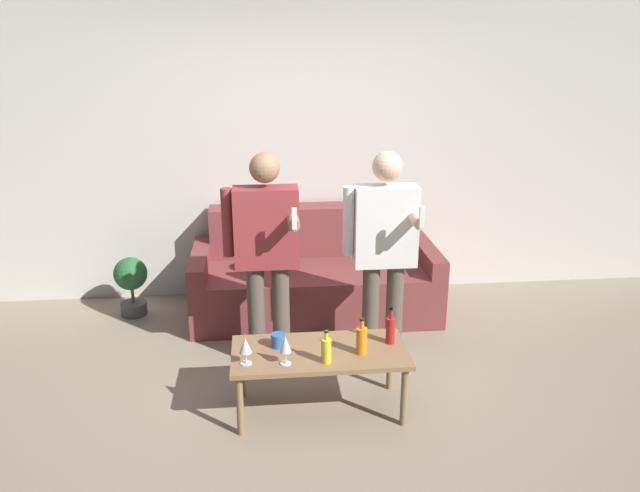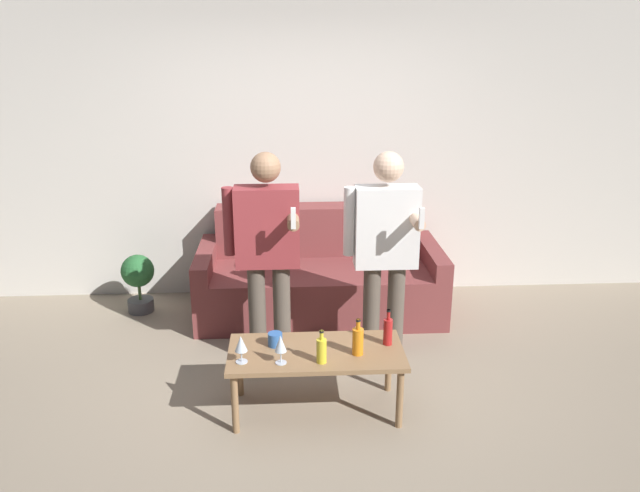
# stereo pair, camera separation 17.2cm
# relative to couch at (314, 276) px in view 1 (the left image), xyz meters

# --- Properties ---
(ground_plane) EXTENTS (16.00, 16.00, 0.00)m
(ground_plane) POSITION_rel_couch_xyz_m (-0.17, -1.55, -0.31)
(ground_plane) COLOR gray
(wall_back) EXTENTS (8.00, 0.06, 2.70)m
(wall_back) POSITION_rel_couch_xyz_m (-0.17, 0.47, 1.04)
(wall_back) COLOR silver
(wall_back) RESTS_ON ground_plane
(couch) EXTENTS (2.08, 0.94, 0.88)m
(couch) POSITION_rel_couch_xyz_m (0.00, 0.00, 0.00)
(couch) COLOR brown
(couch) RESTS_ON ground_plane
(coffee_table) EXTENTS (1.11, 0.52, 0.43)m
(coffee_table) POSITION_rel_couch_xyz_m (-0.11, -1.57, 0.07)
(coffee_table) COLOR #8E6B47
(coffee_table) RESTS_ON ground_plane
(bottle_orange) EXTENTS (0.06, 0.06, 0.24)m
(bottle_orange) POSITION_rel_couch_xyz_m (0.35, -1.51, 0.21)
(bottle_orange) COLOR #B21E1E
(bottle_orange) RESTS_ON coffee_table
(bottle_green) EXTENTS (0.07, 0.07, 0.24)m
(bottle_green) POSITION_rel_couch_xyz_m (0.15, -1.63, 0.21)
(bottle_green) COLOR orange
(bottle_green) RESTS_ON coffee_table
(bottle_dark) EXTENTS (0.06, 0.06, 0.21)m
(bottle_dark) POSITION_rel_couch_xyz_m (-0.08, -1.72, 0.20)
(bottle_dark) COLOR yellow
(bottle_dark) RESTS_ON coffee_table
(wine_glass_near) EXTENTS (0.08, 0.08, 0.17)m
(wine_glass_near) POSITION_rel_couch_xyz_m (-0.57, -1.69, 0.24)
(wine_glass_near) COLOR silver
(wine_glass_near) RESTS_ON coffee_table
(wine_glass_far) EXTENTS (0.07, 0.07, 0.19)m
(wine_glass_far) POSITION_rel_couch_xyz_m (-0.33, -1.72, 0.25)
(wine_glass_far) COLOR silver
(wine_glass_far) RESTS_ON coffee_table
(cup_on_table) EXTENTS (0.09, 0.09, 0.09)m
(cup_on_table) POSITION_rel_couch_xyz_m (-0.37, -1.49, 0.16)
(cup_on_table) COLOR #3366B2
(cup_on_table) RESTS_ON coffee_table
(person_standing_left) EXTENTS (0.53, 0.42, 1.57)m
(person_standing_left) POSITION_rel_couch_xyz_m (-0.42, -0.89, 0.60)
(person_standing_left) COLOR brown
(person_standing_left) RESTS_ON ground_plane
(person_standing_right) EXTENTS (0.52, 0.42, 1.58)m
(person_standing_right) POSITION_rel_couch_xyz_m (0.41, -0.96, 0.61)
(person_standing_right) COLOR brown
(person_standing_right) RESTS_ON ground_plane
(potted_plant) EXTENTS (0.28, 0.28, 0.52)m
(potted_plant) POSITION_rel_couch_xyz_m (-1.58, 0.05, 0.00)
(potted_plant) COLOR #4C4C51
(potted_plant) RESTS_ON ground_plane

